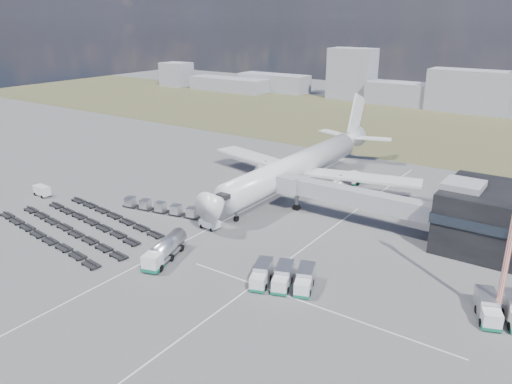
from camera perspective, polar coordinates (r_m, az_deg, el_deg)
The scene contains 13 objects.
ground at distance 86.50m, azimuth -5.85°, elevation -5.26°, with size 420.00×420.00×0.00m, color #565659.
grass_strip at distance 180.55m, azimuth 17.51°, elevation 7.10°, with size 420.00×90.00×0.01m, color #4A472C.
lane_markings at distance 83.25m, azimuth 0.66°, elevation -6.18°, with size 47.12×110.00×0.01m.
jet_bridge at distance 92.65m, azimuth 9.90°, elevation -0.36°, with size 30.30×3.80×7.05m.
airliner at distance 109.58m, azimuth 5.07°, elevation 3.12°, with size 51.59×64.53×17.62m.
skyline at distance 214.33m, azimuth 25.10°, elevation 10.18°, with size 299.67×25.47×25.38m.
fuel_tanker at distance 79.40m, azimuth -10.38°, elevation -6.51°, with size 5.56×10.74×3.37m.
pushback_tug at distance 89.98m, azimuth -5.30°, elevation -3.67°, with size 3.56×2.00×1.57m, color white.
utility_van at distance 114.66m, azimuth -23.26°, elevation 0.11°, with size 4.10×1.85×2.20m, color white.
catering_truck at distance 113.41m, azimuth 10.46°, elevation 1.37°, with size 4.45×6.37×2.71m.
service_trucks_near at distance 71.32m, azimuth 3.11°, elevation -9.64°, with size 10.08×8.88×2.55m.
uld_row at distance 97.26m, azimuth -10.01°, elevation -1.87°, with size 20.59×5.60×1.87m.
baggage_dollies at distance 95.51m, azimuth -19.61°, elevation -3.64°, with size 34.40×18.56×0.76m.
Camera 1 is at (51.72, -59.17, 36.13)m, focal length 35.00 mm.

